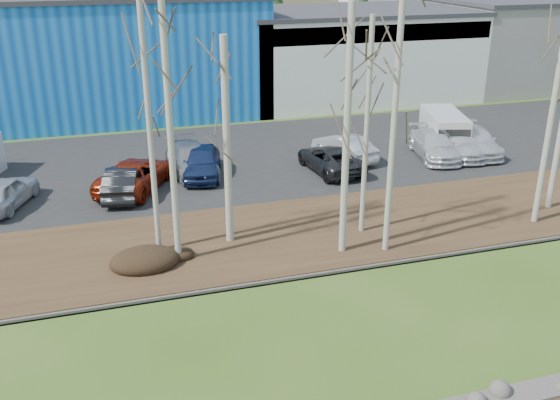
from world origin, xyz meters
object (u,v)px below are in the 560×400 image
object	(u,v)px
car_0	(4,192)
car_3	(191,159)
car_1	(123,181)
car_4	(202,162)
car_8	(475,141)
car_7	(434,145)
car_5	(344,147)
car_6	(330,159)
car_2	(135,175)
van_white	(444,130)
car_9	(458,143)

from	to	relation	value
car_0	car_3	world-z (taller)	car_3
car_1	car_4	world-z (taller)	car_4
car_8	car_4	bearing A→B (deg)	-169.70
car_7	car_8	size ratio (longest dim) A/B	1.00
car_5	car_6	bearing A→B (deg)	31.61
car_8	car_2	bearing A→B (deg)	-166.64
car_0	car_7	size ratio (longest dim) A/B	0.86
car_2	car_5	bearing A→B (deg)	-145.66
car_1	car_4	distance (m)	4.40
car_4	car_6	size ratio (longest dim) A/B	0.94
car_0	car_5	distance (m)	17.59
car_8	car_0	bearing A→B (deg)	-165.30
car_2	van_white	xyz separation A→B (m)	(18.24, 1.80, 0.27)
car_1	van_white	size ratio (longest dim) A/B	0.87
car_3	car_7	world-z (taller)	car_3
car_5	car_9	distance (m)	6.69
car_2	car_4	size ratio (longest dim) A/B	1.18
car_2	car_6	size ratio (longest dim) A/B	1.11
car_2	car_6	xyz separation A→B (m)	(10.14, -0.30, -0.07)
car_2	car_3	world-z (taller)	car_2
car_6	car_8	xyz separation A→B (m)	(9.16, 0.48, 0.05)
car_0	van_white	bearing A→B (deg)	-153.12
car_7	car_9	bearing A→B (deg)	12.85
car_6	car_9	size ratio (longest dim) A/B	0.97
car_6	car_9	distance (m)	8.06
car_1	car_4	xyz separation A→B (m)	(4.11, 1.58, 0.05)
car_9	van_white	world-z (taller)	van_white
car_8	van_white	size ratio (longest dim) A/B	0.99
car_5	car_7	xyz separation A→B (m)	(5.06, -1.04, 0.00)
car_5	van_white	distance (m)	6.69
car_0	car_8	world-z (taller)	car_0
car_4	car_8	bearing A→B (deg)	10.93
car_0	van_white	size ratio (longest dim) A/B	0.86
car_6	car_5	bearing A→B (deg)	-138.37
car_3	car_9	world-z (taller)	car_3
car_9	car_0	bearing A→B (deg)	-165.21
car_0	car_6	xyz separation A→B (m)	(16.05, 0.34, -0.06)
car_3	car_6	bearing A→B (deg)	-19.07
car_3	car_9	bearing A→B (deg)	-9.38
car_2	car_9	world-z (taller)	car_2
car_4	car_8	distance (m)	15.83
car_1	car_2	bearing A→B (deg)	-120.75
car_2	van_white	world-z (taller)	van_white
car_7	van_white	bearing A→B (deg)	58.32
car_1	van_white	world-z (taller)	van_white
car_2	car_6	bearing A→B (deg)	-153.39
car_0	car_4	size ratio (longest dim) A/B	0.95
car_3	car_9	distance (m)	15.22
car_2	car_8	bearing A→B (deg)	-151.15
car_4	van_white	distance (m)	14.78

